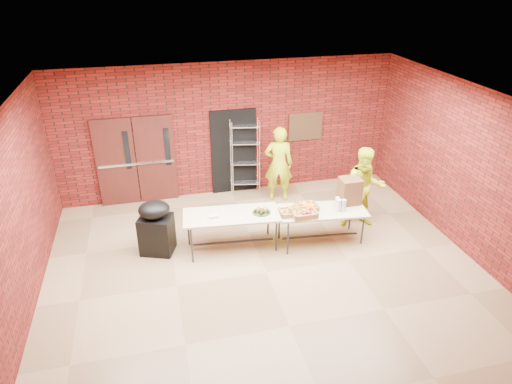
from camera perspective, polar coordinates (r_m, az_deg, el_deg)
room at (r=7.77m, az=1.40°, el=-0.54°), size 8.08×7.08×3.28m
double_doors at (r=10.90m, az=-14.72°, el=3.78°), size 1.78×0.12×2.10m
dark_doorway at (r=11.09m, az=-2.80°, el=5.05°), size 1.10×0.06×2.10m
bronze_plaque at (r=11.36m, az=6.19°, el=8.16°), size 0.85×0.04×0.70m
wire_rack at (r=11.05m, az=-1.36°, el=4.38°), size 0.72×0.36×1.88m
table_left at (r=8.94m, az=-3.09°, el=-3.16°), size 1.94×0.96×0.77m
table_right at (r=9.25m, az=8.20°, el=-2.57°), size 1.85×0.93×0.73m
basket_bananas at (r=8.96m, az=4.28°, el=-2.51°), size 0.40×0.31×0.12m
basket_oranges at (r=9.18m, az=6.39°, el=-1.84°), size 0.42×0.33×0.13m
basket_apples at (r=8.93m, az=6.01°, el=-2.63°), size 0.47×0.37×0.15m
muffin_tray at (r=8.93m, az=0.70°, el=-2.36°), size 0.36×0.36×0.09m
napkin_box at (r=8.80m, az=-5.31°, el=-3.05°), size 0.18×0.12×0.06m
coffee_dispenser at (r=9.47m, az=11.63°, el=0.15°), size 0.41×0.37×0.54m
cup_stack_front at (r=9.16m, az=10.31°, el=-1.68°), size 0.09×0.09×0.27m
cup_stack_mid at (r=9.18m, az=10.91°, el=-1.67°), size 0.09×0.09×0.26m
cup_stack_back at (r=9.27m, az=10.11°, el=-1.35°), size 0.08×0.08×0.25m
covered_grill at (r=9.10m, az=-12.39°, el=-4.31°), size 0.75×0.69×1.12m
volunteer_woman at (r=10.72m, az=2.84°, el=3.50°), size 0.76×0.60×1.84m
volunteer_man at (r=9.89m, az=13.40°, el=0.47°), size 0.99×0.85×1.79m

